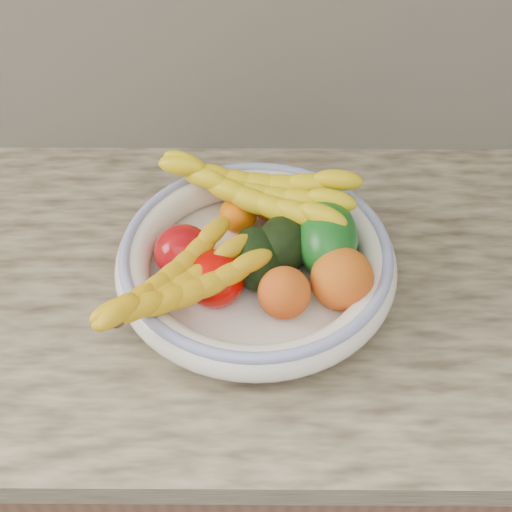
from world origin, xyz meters
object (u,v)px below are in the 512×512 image
at_px(banana_bunch_back, 255,194).
at_px(banana_bunch_front, 178,288).
at_px(green_mango, 326,238).
at_px(fruit_bowl, 256,262).

distance_m(banana_bunch_back, banana_bunch_front, 0.20).
bearing_deg(green_mango, banana_bunch_front, -155.55).
bearing_deg(banana_bunch_back, fruit_bowl, -69.93).
distance_m(fruit_bowl, green_mango, 0.10).
xyz_separation_m(fruit_bowl, banana_bunch_back, (-0.00, 0.10, 0.04)).
distance_m(green_mango, banana_bunch_back, 0.13).
bearing_deg(banana_bunch_back, banana_bunch_front, -100.09).
distance_m(green_mango, banana_bunch_front, 0.22).
bearing_deg(green_mango, fruit_bowl, -170.74).
bearing_deg(banana_bunch_front, fruit_bowl, -4.97).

